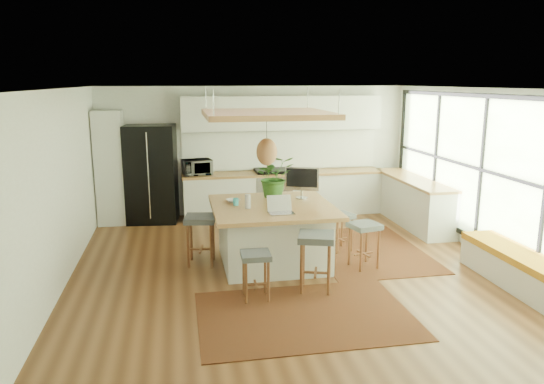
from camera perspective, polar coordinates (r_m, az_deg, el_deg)
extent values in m
plane|color=#4F2B16|center=(7.88, 2.12, -8.55)|extent=(7.00, 7.00, 0.00)
plane|color=white|center=(7.36, 2.29, 11.49)|extent=(7.00, 7.00, 0.00)
plane|color=beige|center=(10.90, -1.86, 4.65)|extent=(6.50, 0.00, 6.50)
plane|color=beige|center=(4.28, 12.67, -7.92)|extent=(6.50, 0.00, 6.50)
plane|color=beige|center=(7.50, -22.80, 0.15)|extent=(0.00, 7.00, 7.00)
plane|color=beige|center=(8.80, 23.33, 1.79)|extent=(0.00, 7.00, 7.00)
cube|color=beige|center=(10.58, -17.60, 2.60)|extent=(0.55, 0.60, 2.25)
cube|color=beige|center=(10.85, 1.30, -0.27)|extent=(4.20, 0.60, 0.88)
cube|color=brown|center=(10.75, 1.31, 2.12)|extent=(4.24, 0.64, 0.05)
cube|color=white|center=(10.97, 1.00, 4.71)|extent=(4.20, 0.02, 0.80)
cube|color=beige|center=(10.74, 1.19, 8.83)|extent=(4.20, 0.34, 0.70)
cube|color=beige|center=(10.52, 15.45, -1.12)|extent=(0.60, 2.50, 0.88)
cube|color=brown|center=(10.42, 15.60, 1.34)|extent=(0.64, 2.54, 0.05)
cube|color=black|center=(6.43, 3.67, -13.56)|extent=(2.60, 1.80, 0.01)
cube|color=black|center=(8.83, 10.49, -6.39)|extent=(1.80, 2.60, 0.01)
imported|color=#A5A5AA|center=(10.50, -8.35, 2.94)|extent=(0.61, 0.41, 0.38)
imported|color=#1E4C19|center=(8.36, 0.28, 1.23)|extent=(0.70, 0.76, 0.54)
imported|color=silver|center=(8.05, -4.36, -0.99)|extent=(0.27, 0.27, 0.05)
cylinder|color=teal|center=(7.86, -4.03, -0.81)|extent=(0.07, 0.07, 0.19)
cylinder|color=silver|center=(7.63, -2.69, -1.19)|extent=(0.07, 0.07, 0.19)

